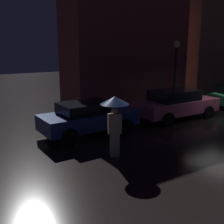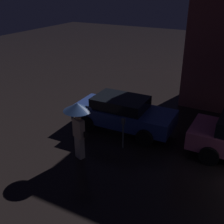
{
  "view_description": "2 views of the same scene",
  "coord_description": "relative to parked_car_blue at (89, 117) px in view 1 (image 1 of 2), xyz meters",
  "views": [
    {
      "loc": [
        -12.3,
        -8.98,
        3.78
      ],
      "look_at": [
        -6.62,
        0.04,
        1.22
      ],
      "focal_mm": 45.0,
      "sensor_mm": 36.0,
      "label": 1
    },
    {
      "loc": [
        -2.31,
        -8.23,
        5.73
      ],
      "look_at": [
        -6.85,
        0.19,
        1.3
      ],
      "focal_mm": 45.0,
      "sensor_mm": 36.0,
      "label": 2
    }
  ],
  "objects": [
    {
      "name": "parked_car_pink",
      "position": [
        5.11,
        -0.02,
        0.04
      ],
      "size": [
        4.59,
        2.05,
        1.52
      ],
      "rotation": [
        0.0,
        0.0,
        -0.01
      ],
      "color": "#DB6684",
      "rests_on": "ground"
    },
    {
      "name": "building_facade_left",
      "position": [
        5.49,
        5.11,
        2.64
      ],
      "size": [
        8.24,
        3.0,
        6.8
      ],
      "color": "brown",
      "rests_on": "ground"
    },
    {
      "name": "ground_plane",
      "position": [
        6.97,
        -1.39,
        -0.76
      ],
      "size": [
        60.0,
        60.0,
        0.0
      ],
      "primitive_type": "plane",
      "color": "black"
    },
    {
      "name": "parking_meter",
      "position": [
        0.67,
        -1.37,
        0.01
      ],
      "size": [
        0.12,
        0.1,
        1.24
      ],
      "color": "#4C5154",
      "rests_on": "ground"
    },
    {
      "name": "parked_car_blue",
      "position": [
        0.0,
        0.0,
        0.0
      ],
      "size": [
        4.23,
        1.94,
        1.42
      ],
      "rotation": [
        0.0,
        0.0,
        0.02
      ],
      "color": "navy",
      "rests_on": "ground"
    },
    {
      "name": "building_facade_right",
      "position": [
        15.19,
        5.11,
        4.63
      ],
      "size": [
        8.8,
        3.0,
        10.78
      ],
      "color": "#8C664C",
      "rests_on": "ground"
    },
    {
      "name": "pedestrian_with_umbrella",
      "position": [
        -0.39,
        -2.68,
        0.85
      ],
      "size": [
        0.97,
        0.97,
        2.12
      ],
      "rotation": [
        0.0,
        0.0,
        2.79
      ],
      "color": "beige",
      "rests_on": "ground"
    },
    {
      "name": "street_lamp_near",
      "position": [
        7.16,
        2.21,
        2.07
      ],
      "size": [
        0.42,
        0.42,
        4.03
      ],
      "color": "black",
      "rests_on": "ground"
    }
  ]
}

